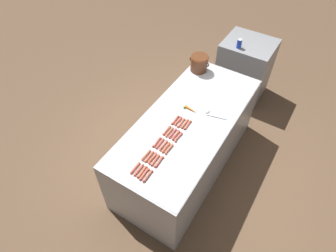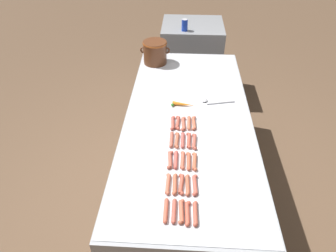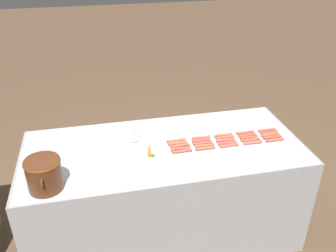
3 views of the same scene
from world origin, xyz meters
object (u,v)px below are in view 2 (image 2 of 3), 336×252
at_px(hot_dog_1, 168,184).
at_px(hot_dog_12, 183,160).
at_px(hot_dog_8, 177,140).
at_px(hot_dog_14, 183,124).
at_px(hot_dog_2, 170,160).
at_px(hot_dog_3, 171,140).
at_px(hot_dog_19, 189,123).
at_px(hot_dog_17, 189,161).
at_px(hot_dog_23, 194,142).
at_px(hot_dog_11, 181,184).
at_px(hot_dog_4, 173,123).
at_px(hot_dog_20, 195,214).
at_px(hot_dog_7, 176,160).
at_px(carrot, 183,104).
at_px(hot_dog_16, 188,185).
at_px(hot_dog_5, 174,211).
at_px(hot_dog_21, 195,185).
at_px(back_cabinet, 191,60).
at_px(hot_dog_0, 166,211).
at_px(hot_dog_15, 188,213).
at_px(hot_dog_6, 175,184).
at_px(bean_pot, 155,51).
at_px(hot_dog_22, 195,162).
at_px(hot_dog_24, 194,123).
at_px(hot_dog_10, 181,211).
at_px(hot_dog_18, 189,140).
at_px(serving_spoon, 210,101).
at_px(hot_dog_9, 178,123).
at_px(hot_dog_13, 183,140).
at_px(soda_can, 185,25).

xyz_separation_m(hot_dog_1, hot_dog_12, (0.08, 0.19, 0.00)).
bearing_deg(hot_dog_8, hot_dog_14, 77.54).
bearing_deg(hot_dog_2, hot_dog_3, 90.14).
bearing_deg(hot_dog_19, hot_dog_17, -90.01).
bearing_deg(hot_dog_17, hot_dog_23, 78.94).
xyz_separation_m(hot_dog_11, hot_dog_17, (0.04, 0.18, 0.00)).
relative_size(hot_dog_4, hot_dog_20, 1.00).
bearing_deg(hot_dog_7, carrot, 86.91).
distance_m(hot_dog_1, hot_dog_3, 0.37).
distance_m(hot_dog_14, hot_dog_16, 0.55).
distance_m(hot_dog_5, hot_dog_12, 0.37).
bearing_deg(hot_dog_20, hot_dog_16, 102.39).
bearing_deg(hot_dog_21, hot_dog_23, 90.01).
height_order(back_cabinet, hot_dog_3, back_cabinet).
height_order(hot_dog_0, hot_dog_3, same).
height_order(hot_dog_0, hot_dog_4, same).
xyz_separation_m(hot_dog_16, hot_dog_23, (0.04, 0.36, 0.00)).
distance_m(hot_dog_5, hot_dog_15, 0.07).
distance_m(hot_dog_6, bean_pot, 1.49).
height_order(hot_dog_22, hot_dog_24, same).
bearing_deg(hot_dog_10, hot_dog_22, 78.71).
xyz_separation_m(hot_dog_5, hot_dog_7, (-0.00, 0.37, 0.00)).
bearing_deg(carrot, back_cabinet, 86.96).
bearing_deg(back_cabinet, hot_dog_2, -93.98).
height_order(hot_dog_18, hot_dog_21, same).
height_order(hot_dog_14, hot_dog_24, same).
relative_size(hot_dog_10, hot_dog_16, 1.00).
distance_m(hot_dog_18, hot_dog_23, 0.04).
bearing_deg(hot_dog_15, bean_pot, 100.87).
distance_m(hot_dog_8, hot_dog_17, 0.20).
height_order(hot_dog_19, hot_dog_24, same).
xyz_separation_m(hot_dog_5, hot_dog_20, (0.11, -0.01, 0.00)).
bearing_deg(hot_dog_24, hot_dog_12, -101.10).
relative_size(hot_dog_21, hot_dog_24, 1.00).
distance_m(hot_dog_10, hot_dog_22, 0.36).
relative_size(back_cabinet, serving_spoon, 3.35).
bearing_deg(hot_dog_16, hot_dog_9, 97.53).
xyz_separation_m(hot_dog_5, hot_dog_21, (0.11, 0.18, 0.00)).
bearing_deg(bean_pot, hot_dog_10, -80.23).
relative_size(hot_dog_0, carrot, 0.83).
bearing_deg(hot_dog_13, hot_dog_12, -89.02).
bearing_deg(serving_spoon, hot_dog_2, -112.32).
bearing_deg(hot_dog_0, hot_dog_6, 77.54).
height_order(hot_dog_0, hot_dog_5, same).
bearing_deg(soda_can, bean_pot, -111.47).
xyz_separation_m(back_cabinet, hot_dog_24, (-0.00, -1.79, 0.40)).
bearing_deg(hot_dog_8, back_cabinet, 86.69).
relative_size(hot_dog_2, soda_can, 1.21).
bearing_deg(hot_dog_13, hot_dog_2, -111.64).
relative_size(hot_dog_9, hot_dog_15, 1.00).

